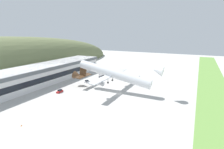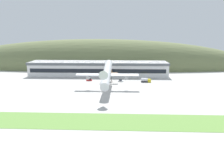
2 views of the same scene
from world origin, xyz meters
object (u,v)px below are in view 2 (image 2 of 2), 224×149
object	(u,v)px
traffic_cone_0	(39,84)
fuel_truck	(146,80)
terminal_building	(98,67)
cargo_airplane	(107,73)
service_car_0	(121,81)
service_car_1	(89,80)

from	to	relation	value
traffic_cone_0	fuel_truck	bearing A→B (deg)	7.57
terminal_building	cargo_airplane	distance (m)	50.70
fuel_truck	traffic_cone_0	bearing A→B (deg)	-172.43
service_car_0	traffic_cone_0	world-z (taller)	service_car_0
cargo_airplane	service_car_1	size ratio (longest dim) A/B	12.49
service_car_1	terminal_building	bearing A→B (deg)	79.53
traffic_cone_0	service_car_0	bearing A→B (deg)	11.07
terminal_building	cargo_airplane	xyz separation A→B (m)	(10.73, -49.42, 3.63)
service_car_1	fuel_truck	xyz separation A→B (m)	(42.26, -3.17, 0.74)
terminal_building	fuel_truck	world-z (taller)	terminal_building
service_car_1	traffic_cone_0	size ratio (longest dim) A/B	7.63
terminal_building	traffic_cone_0	bearing A→B (deg)	-135.71
service_car_1	service_car_0	bearing A→B (deg)	-4.86
terminal_building	service_car_1	bearing A→B (deg)	-100.47
fuel_truck	traffic_cone_0	distance (m)	76.86
service_car_1	fuel_truck	size ratio (longest dim) A/B	0.61
terminal_building	fuel_truck	bearing A→B (deg)	-35.85
fuel_truck	traffic_cone_0	size ratio (longest dim) A/B	12.50
service_car_0	service_car_1	xyz separation A→B (m)	(-23.74, 2.02, 0.05)
service_car_1	traffic_cone_0	distance (m)	36.44
service_car_0	traffic_cone_0	bearing A→B (deg)	-168.93
service_car_1	traffic_cone_0	world-z (taller)	service_car_1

